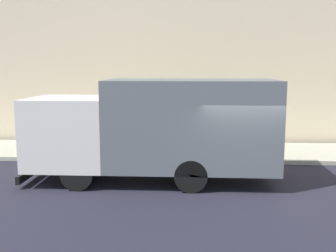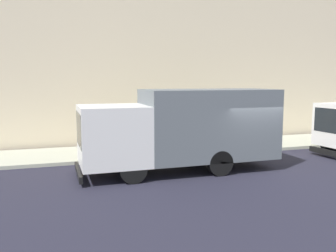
{
  "view_description": "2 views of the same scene",
  "coord_description": "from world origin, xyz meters",
  "views": [
    {
      "loc": [
        -11.26,
        1.58,
        3.54
      ],
      "look_at": [
        1.77,
        2.32,
        1.58
      ],
      "focal_mm": 42.27,
      "sensor_mm": 36.0,
      "label": 1
    },
    {
      "loc": [
        -12.16,
        7.38,
        3.51
      ],
      "look_at": [
        1.43,
        2.99,
        1.69
      ],
      "focal_mm": 38.55,
      "sensor_mm": 36.0,
      "label": 2
    }
  ],
  "objects": [
    {
      "name": "building_facade",
      "position": [
        7.0,
        0.0,
        6.38
      ],
      "size": [
        0.5,
        30.0,
        12.76
      ],
      "primitive_type": "cube",
      "color": "beige",
      "rests_on": "ground"
    },
    {
      "name": "traffic_cone_orange",
      "position": [
        3.34,
        5.53,
        0.49
      ],
      "size": [
        0.48,
        0.48,
        0.68
      ],
      "primitive_type": "cone",
      "color": "orange",
      "rests_on": "sidewalk"
    },
    {
      "name": "pedestrian_walking",
      "position": [
        4.23,
        2.19,
        1.06
      ],
      "size": [
        0.49,
        0.49,
        1.73
      ],
      "rotation": [
        0.0,
        0.0,
        5.91
      ],
      "color": "#4E425B",
      "rests_on": "sidewalk"
    },
    {
      "name": "large_utility_truck",
      "position": [
        0.73,
        2.6,
        1.71
      ],
      "size": [
        2.49,
        7.64,
        3.15
      ],
      "rotation": [
        0.0,
        0.0,
        0.0
      ],
      "color": "white",
      "rests_on": "ground"
    },
    {
      "name": "ground",
      "position": [
        0.0,
        0.0,
        0.0
      ],
      "size": [
        80.0,
        80.0,
        0.0
      ],
      "primitive_type": "plane",
      "color": "#22212F"
    },
    {
      "name": "sidewalk",
      "position": [
        4.75,
        0.0,
        0.08
      ],
      "size": [
        3.5,
        30.0,
        0.15
      ],
      "primitive_type": "cube",
      "color": "#AFB09B",
      "rests_on": "ground"
    }
  ]
}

